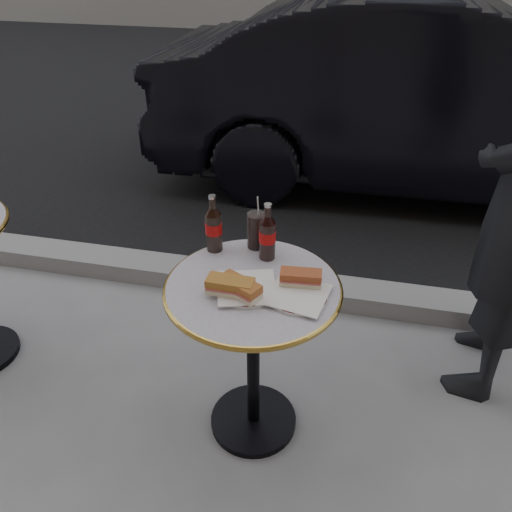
% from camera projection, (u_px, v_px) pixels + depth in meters
% --- Properties ---
extents(ground, '(80.00, 80.00, 0.00)m').
position_uv_depth(ground, '(253.00, 422.00, 2.13)').
color(ground, gray).
rests_on(ground, ground).
extents(asphalt_road, '(40.00, 8.00, 0.00)m').
position_uv_depth(asphalt_road, '(342.00, 94.00, 6.18)').
color(asphalt_road, black).
rests_on(asphalt_road, ground).
extents(curb, '(40.00, 0.20, 0.12)m').
position_uv_depth(curb, '(288.00, 287.00, 2.83)').
color(curb, gray).
rests_on(curb, ground).
extents(bistro_table, '(0.62, 0.62, 0.73)m').
position_uv_depth(bistro_table, '(253.00, 361.00, 1.92)').
color(bistro_table, '#BAB2C4').
rests_on(bistro_table, ground).
extents(plate_left, '(0.23, 0.23, 0.01)m').
position_uv_depth(plate_left, '(247.00, 289.00, 1.69)').
color(plate_left, silver).
rests_on(plate_left, bistro_table).
extents(plate_right, '(0.26, 0.26, 0.01)m').
position_uv_depth(plate_right, '(298.00, 296.00, 1.66)').
color(plate_right, silver).
rests_on(plate_right, bistro_table).
extents(sandwich_left_a, '(0.16, 0.08, 0.05)m').
position_uv_depth(sandwich_left_a, '(230.00, 287.00, 1.65)').
color(sandwich_left_a, '#AE702C').
rests_on(sandwich_left_a, plate_left).
extents(sandwich_left_b, '(0.16, 0.13, 0.05)m').
position_uv_depth(sandwich_left_b, '(240.00, 288.00, 1.64)').
color(sandwich_left_b, '#A85D2A').
rests_on(sandwich_left_b, plate_left).
extents(sandwich_right, '(0.15, 0.08, 0.05)m').
position_uv_depth(sandwich_right, '(301.00, 278.00, 1.69)').
color(sandwich_right, '#A64D2A').
rests_on(sandwich_right, plate_right).
extents(cola_bottle_left, '(0.08, 0.08, 0.23)m').
position_uv_depth(cola_bottle_left, '(213.00, 223.00, 1.85)').
color(cola_bottle_left, black).
rests_on(cola_bottle_left, bistro_table).
extents(cola_bottle_right, '(0.07, 0.07, 0.23)m').
position_uv_depth(cola_bottle_right, '(267.00, 232.00, 1.80)').
color(cola_bottle_right, black).
rests_on(cola_bottle_right, bistro_table).
extents(cola_glass, '(0.08, 0.08, 0.14)m').
position_uv_depth(cola_glass, '(256.00, 230.00, 1.89)').
color(cola_glass, black).
rests_on(cola_glass, bistro_table).
extents(parked_car, '(1.57, 4.29, 1.40)m').
position_uv_depth(parked_car, '(442.00, 96.00, 3.70)').
color(parked_car, black).
rests_on(parked_car, ground).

